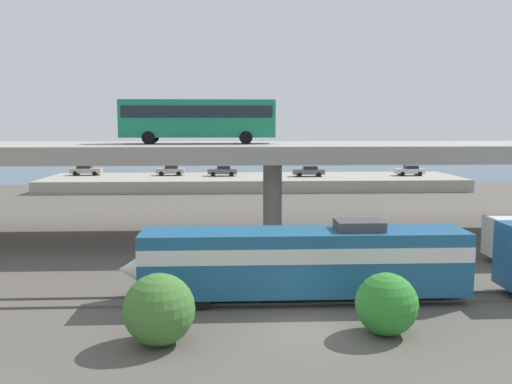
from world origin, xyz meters
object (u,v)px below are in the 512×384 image
at_px(transit_bus_on_overpass, 198,117).
at_px(parked_car_1, 309,171).
at_px(parked_car_0, 410,170).
at_px(parked_car_4, 171,170).
at_px(train_locomotive, 288,259).
at_px(parked_car_2, 86,170).
at_px(parked_car_3, 223,171).

height_order(transit_bus_on_overpass, parked_car_1, transit_bus_on_overpass).
bearing_deg(parked_car_0, parked_car_4, -3.32).
height_order(train_locomotive, parked_car_2, train_locomotive).
distance_m(train_locomotive, parked_car_0, 56.12).
bearing_deg(transit_bus_on_overpass, parked_car_0, 50.81).
bearing_deg(transit_bus_on_overpass, parked_car_4, 99.47).
bearing_deg(parked_car_2, parked_car_4, -3.22).
height_order(transit_bus_on_overpass, parked_car_3, transit_bus_on_overpass).
bearing_deg(parked_car_4, train_locomotive, 102.28).
relative_size(parked_car_1, parked_car_3, 1.06).
relative_size(parked_car_0, parked_car_2, 0.93).
bearing_deg(train_locomotive, parked_car_3, -85.57).
relative_size(parked_car_0, parked_car_3, 0.98).
relative_size(train_locomotive, parked_car_3, 4.23).
height_order(train_locomotive, parked_car_3, train_locomotive).
bearing_deg(parked_car_0, parked_car_2, -3.29).
distance_m(transit_bus_on_overpass, parked_car_4, 38.16).
xyz_separation_m(parked_car_3, parked_car_4, (-7.56, 1.37, 0.00)).
bearing_deg(parked_car_4, transit_bus_on_overpass, 99.47).
height_order(parked_car_0, parked_car_3, same).
bearing_deg(train_locomotive, transit_bus_on_overpass, -71.52).
distance_m(train_locomotive, parked_car_4, 54.41).
bearing_deg(parked_car_1, parked_car_2, -5.84).
distance_m(parked_car_1, parked_car_3, 12.36).
height_order(parked_car_1, parked_car_3, same).
xyz_separation_m(parked_car_1, parked_car_2, (-32.23, 3.30, 0.00)).
height_order(train_locomotive, parked_car_1, train_locomotive).
bearing_deg(transit_bus_on_overpass, parked_car_3, 87.75).
relative_size(transit_bus_on_overpass, parked_car_0, 2.92).
relative_size(train_locomotive, transit_bus_on_overpass, 1.48).
bearing_deg(transit_bus_on_overpass, parked_car_2, 116.21).
xyz_separation_m(train_locomotive, parked_car_1, (8.28, 50.56, 0.21)).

